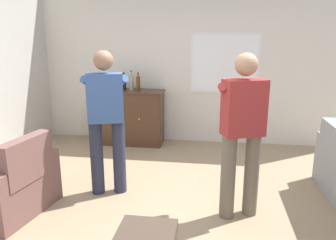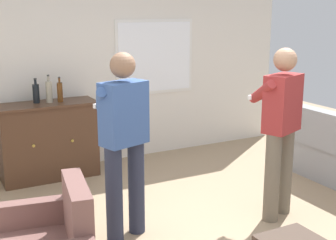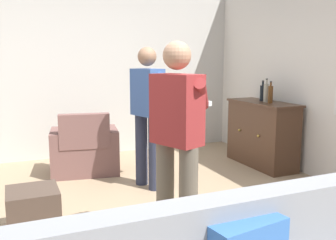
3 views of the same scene
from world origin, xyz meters
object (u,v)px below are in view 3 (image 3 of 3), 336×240
Objects in this scene: ottoman at (33,211)px; person_standing_left at (148,111)px; bottle_wine_green at (270,94)px; bottle_liquor_amber at (263,93)px; bottle_spirits_clear at (266,93)px; sideboard_cabinet at (262,134)px; person_standing_right at (178,137)px; armchair at (85,152)px.

ottoman is 1.73m from person_standing_left.
bottle_liquor_amber is (-0.27, 0.07, -0.01)m from bottle_wine_green.
bottle_spirits_clear is at bearing 95.65° from person_standing_left.
person_standing_right is (1.73, -2.14, 0.47)m from sideboard_cabinet.
bottle_wine_green is at bearing 126.20° from person_standing_right.
sideboard_cabinet is 0.70× the size of person_standing_right.
person_standing_right is at bearing -50.33° from bottle_liquor_amber.
person_standing_left is (0.85, 0.61, 0.65)m from armchair.
sideboard_cabinet is 2.79m from person_standing_right.
person_standing_right is at bearing 54.88° from ottoman.
person_standing_left and person_standing_right have the same top height.
sideboard_cabinet is 3.89× the size of bottle_wine_green.
bottle_spirits_clear reaches higher than bottle_wine_green.
armchair is 3.29× the size of bottle_liquor_amber.
bottle_wine_green is 3.41m from ottoman.
bottle_spirits_clear reaches higher than bottle_liquor_amber.
person_standing_left is 1.00× the size of person_standing_right.
person_standing_right reaches higher than armchair.
bottle_spirits_clear is 3.47m from ottoman.
ottoman is at bearing -61.40° from person_standing_left.
armchair is 0.58× the size of person_standing_left.
armchair is 2.53m from sideboard_cabinet.
bottle_wine_green reaches higher than ottoman.
ottoman is (0.98, -3.21, -0.27)m from sideboard_cabinet.
bottle_liquor_amber is 0.67× the size of ottoman.
bottle_spirits_clear is (0.05, 0.01, 0.60)m from sideboard_cabinet.
bottle_wine_green is at bearing -3.85° from sideboard_cabinet.
sideboard_cabinet is at bearing 176.15° from bottle_wine_green.
ottoman is at bearing -71.79° from bottle_liquor_amber.
person_standing_left reaches higher than ottoman.
bottle_liquor_amber is 0.89× the size of bottle_spirits_clear.
ottoman is 0.26× the size of person_standing_left.
bottle_spirits_clear is at bearing 169.19° from bottle_wine_green.
armchair is at bearing -105.17° from bottle_spirits_clear.
bottle_spirits_clear reaches higher than ottoman.
sideboard_cabinet is at bearing 106.94° from ottoman.
person_standing_left reaches higher than bottle_wine_green.
armchair reaches higher than ottoman.
sideboard_cabinet is 3.37m from ottoman.
bottle_liquor_amber is at bearing 161.63° from bottle_spirits_clear.
bottle_wine_green is 0.13m from bottle_spirits_clear.
person_standing_left is at bearing 118.60° from ottoman.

